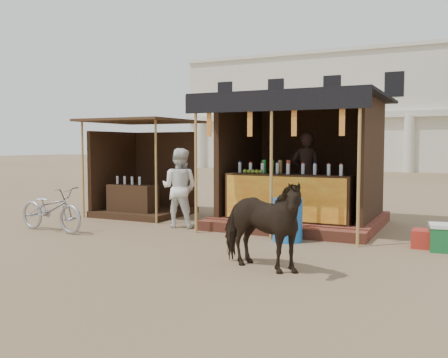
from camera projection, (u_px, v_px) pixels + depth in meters
ground at (183, 250)px, 8.39m from camera, size 120.00×120.00×0.00m
main_stall at (300, 178)px, 10.90m from camera, size 3.60×3.61×2.78m
secondary_stall at (140, 181)px, 12.62m from camera, size 2.40×2.40×2.38m
cow at (260, 225)px, 7.02m from camera, size 1.66×1.07×1.29m
motorbike at (51, 209)px, 10.16m from camera, size 1.80×0.77×0.92m
bystander at (180, 188)px, 10.67m from camera, size 0.89×0.73×1.69m
blue_barrel at (288, 220)px, 9.12m from camera, size 0.57×0.57×0.80m
red_crate at (425, 239)px, 8.58m from camera, size 0.42×0.45×0.31m
background_building at (371, 114)px, 35.86m from camera, size 26.00×7.45×8.18m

